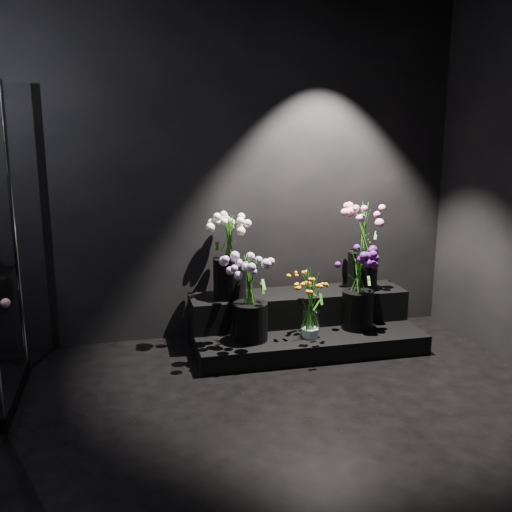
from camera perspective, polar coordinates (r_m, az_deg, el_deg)
name	(u,v)px	position (r m, az deg, el deg)	size (l,w,h in m)	color
floor	(282,467)	(3.12, 2.57, -20.30)	(4.00, 4.00, 0.00)	black
wall_back	(215,167)	(4.59, -4.12, 8.89)	(4.00, 4.00, 0.00)	black
display_riser	(302,323)	(4.64, 4.62, -6.70)	(1.77, 0.79, 0.39)	black
bouquet_orange_bells	(311,304)	(4.31, 5.48, -4.76)	(0.34, 0.34, 0.52)	white
bouquet_lilac	(250,293)	(4.21, -0.57, -3.70)	(0.47, 0.47, 0.64)	black
bouquet_purple	(358,285)	(4.53, 10.21, -2.91)	(0.34, 0.34, 0.65)	black
bouquet_cream_roses	(229,250)	(4.43, -2.68, 0.65)	(0.44, 0.44, 0.68)	black
bouquet_pink_roses	(364,241)	(4.73, 10.71, 1.49)	(0.42, 0.42, 0.72)	black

